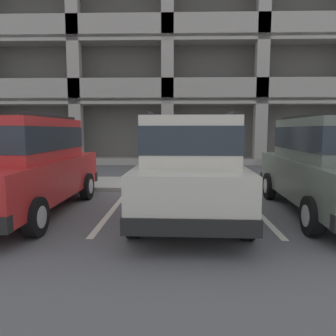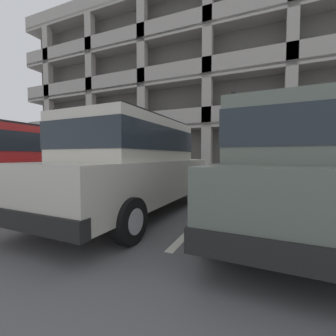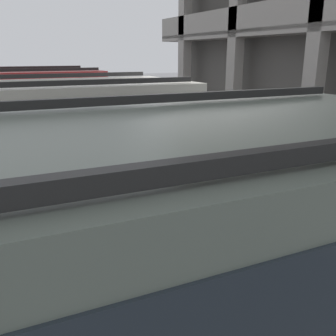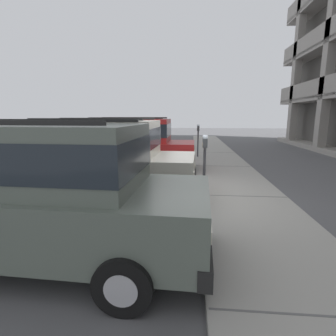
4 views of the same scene
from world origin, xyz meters
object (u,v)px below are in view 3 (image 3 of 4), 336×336
dark_hatchback (219,290)px  silver_suv (64,160)px  red_sedan (27,117)px  parking_meter_near (234,125)px  parking_meter_far (105,90)px

dark_hatchback → silver_suv: bearing=-174.4°
red_sedan → parking_meter_near: 4.11m
parking_meter_near → parking_meter_far: (-6.24, -0.02, 0.04)m
parking_meter_far → dark_hatchback: bearing=-14.6°
dark_hatchback → red_sedan: bearing=-176.4°
dark_hatchback → parking_meter_near: bearing=144.6°
silver_suv → dark_hatchback: size_ratio=1.00×
red_sedan → parking_meter_far: 4.01m
red_sedan → parking_meter_near: red_sedan is taller
dark_hatchback → parking_meter_near: (-3.19, 2.47, 0.14)m
silver_suv → dark_hatchback: 2.93m
silver_suv → parking_meter_near: silver_suv is taller
red_sedan → parking_meter_far: size_ratio=3.10×
red_sedan → dark_hatchback: bearing=1.9°
silver_suv → parking_meter_near: size_ratio=3.24×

